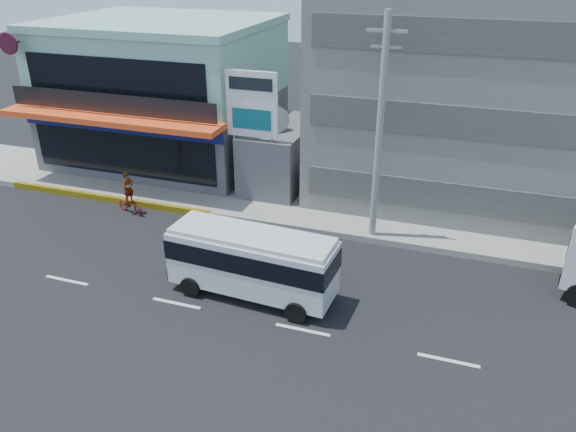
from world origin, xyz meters
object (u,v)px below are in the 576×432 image
at_px(shop_building, 166,96).
at_px(minibus, 252,259).
at_px(sedan, 272,270).
at_px(utility_pole_near, 380,132).
at_px(motorcycle_rider, 130,200).
at_px(billboard, 252,112).
at_px(satellite_dish, 275,130).
at_px(concrete_building, 490,60).

xyz_separation_m(shop_building, minibus, (10.52, -12.45, -2.40)).
distance_m(minibus, sedan, 1.28).
distance_m(utility_pole_near, minibus, 7.72).
xyz_separation_m(minibus, motorcycle_rider, (-8.55, 4.80, -0.88)).
height_order(shop_building, utility_pole_near, utility_pole_near).
xyz_separation_m(billboard, sedan, (3.50, -6.89, -4.20)).
bearing_deg(satellite_dish, utility_pole_near, -30.96).
relative_size(billboard, minibus, 1.06).
bearing_deg(motorcycle_rider, minibus, -29.32).
relative_size(shop_building, satellite_dish, 8.27).
relative_size(concrete_building, minibus, 2.46).
distance_m(billboard, minibus, 8.92).
bearing_deg(minibus, shop_building, 130.21).
bearing_deg(concrete_building, shop_building, -176.65).
bearing_deg(motorcycle_rider, shop_building, 104.44).
bearing_deg(utility_pole_near, shop_building, 154.94).
bearing_deg(motorcycle_rider, billboard, 27.64).
distance_m(shop_building, minibus, 16.47).
relative_size(concrete_building, utility_pole_near, 1.60).
xyz_separation_m(shop_building, utility_pole_near, (14.00, -6.55, 1.15)).
bearing_deg(sedan, shop_building, 20.98).
bearing_deg(minibus, utility_pole_near, 59.48).
xyz_separation_m(shop_building, sedan, (11.00, -11.63, -3.27)).
relative_size(billboard, motorcycle_rider, 3.19).
distance_m(shop_building, concrete_building, 18.28).
xyz_separation_m(concrete_building, minibus, (-7.48, -13.50, -5.41)).
height_order(shop_building, sedan, shop_building).
distance_m(concrete_building, billboard, 12.17).
relative_size(billboard, utility_pole_near, 0.69).
bearing_deg(billboard, utility_pole_near, -15.48).
bearing_deg(shop_building, concrete_building, 3.35).
height_order(billboard, utility_pole_near, utility_pole_near).
bearing_deg(shop_building, utility_pole_near, -25.06).
distance_m(shop_building, billboard, 8.92).
distance_m(satellite_dish, sedan, 9.62).
xyz_separation_m(shop_building, motorcycle_rider, (1.97, -7.64, -3.28)).
bearing_deg(concrete_building, sedan, -118.88).
bearing_deg(concrete_building, motorcycle_rider, -151.52).
distance_m(satellite_dish, billboard, 2.31).
bearing_deg(utility_pole_near, billboard, 164.52).
height_order(concrete_building, billboard, concrete_building).
distance_m(satellite_dish, utility_pole_near, 7.17).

